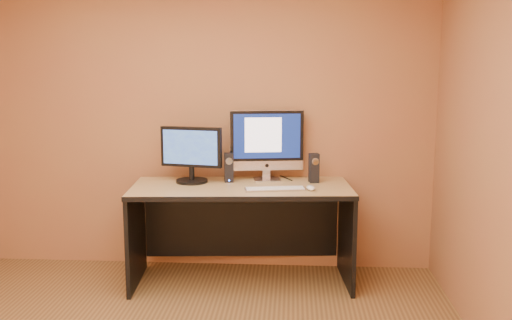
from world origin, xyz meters
name	(u,v)px	position (x,y,z in m)	size (l,w,h in m)	color
walls	(149,161)	(0.00, 0.00, 1.30)	(4.00, 4.00, 2.60)	olive
desk	(241,235)	(0.35, 1.57, 0.41)	(1.78, 0.78, 0.83)	tan
imac	(267,145)	(0.55, 1.82, 1.13)	(0.64, 0.23, 0.61)	#B1B1B6
second_monitor	(191,155)	(-0.08, 1.69, 1.06)	(0.54, 0.27, 0.47)	black
speaker_left	(229,168)	(0.23, 1.73, 0.95)	(0.08, 0.08, 0.25)	black
speaker_right	(314,168)	(0.95, 1.76, 0.95)	(0.08, 0.08, 0.25)	black
keyboard	(275,189)	(0.63, 1.44, 0.84)	(0.48, 0.13, 0.02)	#B1B1B5
mouse	(311,188)	(0.91, 1.45, 0.85)	(0.06, 0.11, 0.04)	white
cable_a	(286,178)	(0.71, 1.91, 0.83)	(0.01, 0.01, 0.25)	black
cable_b	(268,178)	(0.56, 1.87, 0.83)	(0.01, 0.01, 0.20)	black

